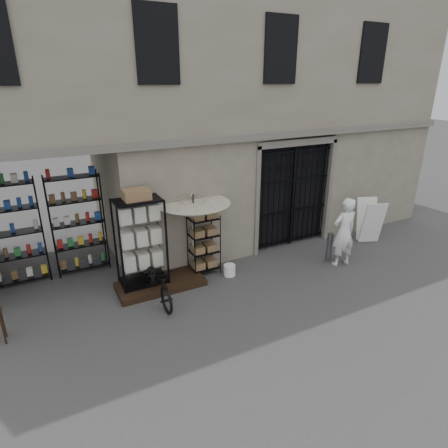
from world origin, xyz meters
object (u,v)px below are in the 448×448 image
market_umbrella (193,206)px  steel_bollard (329,247)px  wire_rack (204,245)px  shopkeeper (340,264)px  easel_sign (370,221)px  white_bucket (229,270)px  bicycle (159,299)px  display_cabinet (141,247)px

market_umbrella → steel_bollard: 3.84m
steel_bollard → market_umbrella: bearing=164.1°
wire_rack → shopkeeper: wire_rack is taller
wire_rack → easel_sign: wire_rack is taller
white_bucket → shopkeeper: (2.87, -0.83, -0.14)m
white_bucket → bicycle: 1.94m
wire_rack → bicycle: 1.76m
display_cabinet → wire_rack: display_cabinet is taller
shopkeeper → easel_sign: bearing=-153.0°
white_bucket → display_cabinet: bearing=169.4°
white_bucket → steel_bollard: (2.72, -0.53, 0.26)m
wire_rack → steel_bollard: size_ratio=1.93×
wire_rack → white_bucket: (0.48, -0.44, -0.61)m
steel_bollard → easel_sign: size_ratio=0.63×
wire_rack → market_umbrella: 1.06m
shopkeeper → easel_sign: size_ratio=1.43×
display_cabinet → steel_bollard: bearing=10.8°
display_cabinet → bicycle: (0.13, -0.63, -1.05)m
steel_bollard → bicycle: bearing=176.5°
shopkeeper → easel_sign: 2.04m
bicycle → easel_sign: bearing=-0.6°
white_bucket → market_umbrella: bearing=148.1°
easel_sign → white_bucket: bearing=-159.2°
wire_rack → steel_bollard: (3.21, -0.97, -0.35)m
market_umbrella → wire_rack: bearing=-2.2°
steel_bollard → shopkeeper: steel_bollard is taller
bicycle → shopkeeper: 4.83m
white_bucket → bicycle: size_ratio=0.17×
display_cabinet → market_umbrella: market_umbrella is taller
wire_rack → bicycle: (-1.43, -0.68, -0.75)m
market_umbrella → shopkeeper: 4.21m
market_umbrella → white_bucket: 1.85m
display_cabinet → wire_rack: 1.60m
steel_bollard → shopkeeper: (0.15, -0.30, -0.40)m
display_cabinet → bicycle: 1.23m
market_umbrella → white_bucket: market_umbrella is taller
wire_rack → steel_bollard: bearing=-19.2°
display_cabinet → wire_rack: size_ratio=1.42×
bicycle → steel_bollard: 4.67m
wire_rack → white_bucket: wire_rack is taller
wire_rack → white_bucket: bearing=-44.7°
market_umbrella → easel_sign: 5.52m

